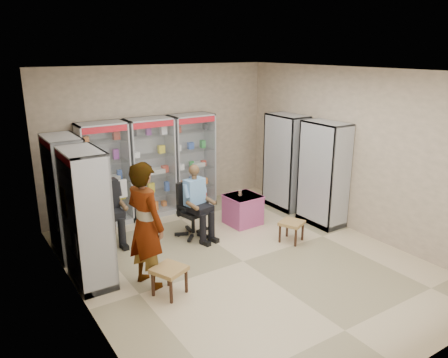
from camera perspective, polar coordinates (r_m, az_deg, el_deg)
floor at (r=7.20m, az=2.51°, el=-10.69°), size 6.00×6.00×0.00m
room_shell at (r=6.53m, az=2.72°, el=4.83°), size 5.02×6.02×3.01m
cabinet_back_left at (r=8.59m, az=-15.31°, el=0.53°), size 0.90×0.50×2.00m
cabinet_back_mid at (r=8.91m, az=-9.52°, el=1.48°), size 0.90×0.50×2.00m
cabinet_back_right at (r=9.31m, az=-4.17°, el=2.34°), size 0.90×0.50×2.00m
cabinet_right_far at (r=9.32m, az=8.06°, el=2.23°), size 0.90×0.50×2.00m
cabinet_right_near at (r=8.56m, az=12.87°, el=0.64°), size 0.90×0.50×2.00m
cabinet_left_far at (r=7.51m, az=-19.81°, el=-2.24°), size 0.90×0.50×2.00m
cabinet_left_near at (r=6.50m, az=-17.46°, el=-4.94°), size 0.90×0.50×2.00m
wooden_chair at (r=8.03m, az=-15.08°, el=-4.60°), size 0.42×0.42×0.94m
seated_customer at (r=7.91m, az=-15.07°, el=-3.37°), size 0.44×0.60×1.34m
office_chair at (r=7.94m, az=-4.09°, el=-4.04°), size 0.64×0.64×1.00m
seated_shopkeeper at (r=7.85m, az=-3.93°, el=-3.22°), size 0.52×0.65×1.28m
pink_trunk at (r=8.53m, az=2.47°, el=-4.02°), size 0.63×0.61×0.58m
tea_glass at (r=8.41m, az=2.11°, el=-1.83°), size 0.07×0.07×0.11m
woven_stool_a at (r=7.89m, az=8.79°, el=-6.77°), size 0.50×0.50×0.38m
woven_stool_b at (r=6.29m, az=-7.12°, el=-13.05°), size 0.54×0.54×0.41m
standing_man at (r=6.27m, az=-10.21°, el=-5.96°), size 0.61×0.77×1.85m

